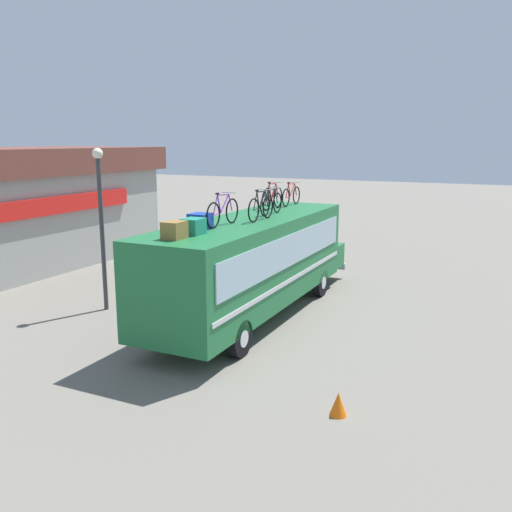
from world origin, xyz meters
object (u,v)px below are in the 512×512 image
rooftop_bicycle_1 (223,212)px  rooftop_bicycle_3 (271,203)px  bus (254,260)px  luggage_bag_3 (200,221)px  traffic_cone (338,404)px  rooftop_bicycle_5 (291,195)px  rooftop_bicycle_4 (272,198)px  luggage_bag_1 (174,230)px  luggage_bag_2 (193,226)px  rooftop_bicycle_2 (261,207)px  street_lamp (101,213)px

rooftop_bicycle_1 → rooftop_bicycle_3: 2.74m
bus → luggage_bag_3: luggage_bag_3 is taller
rooftop_bicycle_3 → traffic_cone: (-5.99, -4.17, -3.23)m
rooftop_bicycle_3 → rooftop_bicycle_5: bearing=8.2°
rooftop_bicycle_3 → traffic_cone: rooftop_bicycle_3 is taller
rooftop_bicycle_4 → rooftop_bicycle_5: 1.31m
rooftop_bicycle_1 → luggage_bag_1: bearing=178.6°
luggage_bag_1 → luggage_bag_3: bearing=8.1°
luggage_bag_2 → rooftop_bicycle_3: (4.29, -0.22, 0.16)m
rooftop_bicycle_3 → rooftop_bicycle_2: bearing=-168.9°
luggage_bag_3 → rooftop_bicycle_3: size_ratio=0.33×
rooftop_bicycle_4 → traffic_cone: (-7.30, -4.72, -3.26)m
luggage_bag_1 → traffic_cone: size_ratio=1.10×
bus → luggage_bag_1: (-4.12, 0.13, 1.54)m
rooftop_bicycle_5 → traffic_cone: (-8.60, -4.55, -3.23)m
luggage_bag_3 → rooftop_bicycle_3: rooftop_bicycle_3 is taller
luggage_bag_3 → rooftop_bicycle_1: rooftop_bicycle_1 is taller
rooftop_bicycle_1 → rooftop_bicycle_5: size_ratio=1.07×
luggage_bag_2 → street_lamp: size_ratio=0.10×
luggage_bag_1 → traffic_cone: (-0.96, -4.46, -3.08)m
luggage_bag_3 → traffic_cone: size_ratio=1.09×
luggage_bag_1 → street_lamp: 5.24m
luggage_bag_2 → luggage_bag_3: size_ratio=1.01×
rooftop_bicycle_2 → rooftop_bicycle_5: size_ratio=1.02×
luggage_bag_3 → rooftop_bicycle_3: (3.47, -0.51, 0.16)m
luggage_bag_1 → rooftop_bicycle_5: bearing=0.6°
luggage_bag_2 → rooftop_bicycle_1: bearing=0.6°
bus → rooftop_bicycle_5: 3.91m
luggage_bag_1 → rooftop_bicycle_4: size_ratio=0.32×
luggage_bag_3 → rooftop_bicycle_2: 2.29m
rooftop_bicycle_1 → street_lamp: bearing=86.0°
rooftop_bicycle_5 → street_lamp: 6.71m
rooftop_bicycle_2 → luggage_bag_3: bearing=160.2°
rooftop_bicycle_2 → rooftop_bicycle_4: bearing=17.0°
luggage_bag_3 → luggage_bag_2: bearing=-160.5°
bus → luggage_bag_3: size_ratio=20.37×
luggage_bag_2 → luggage_bag_3: (0.82, 0.29, 0.01)m
luggage_bag_1 → rooftop_bicycle_2: rooftop_bicycle_2 is taller
rooftop_bicycle_4 → luggage_bag_3: bearing=-179.5°
luggage_bag_2 → rooftop_bicycle_4: 5.62m
rooftop_bicycle_2 → rooftop_bicycle_3: (1.33, 0.26, -0.02)m
rooftop_bicycle_2 → rooftop_bicycle_3: bearing=11.1°
luggage_bag_1 → rooftop_bicycle_3: size_ratio=0.33×
rooftop_bicycle_1 → rooftop_bicycle_4: size_ratio=1.05×
luggage_bag_3 → street_lamp: size_ratio=0.10×
luggage_bag_3 → traffic_cone: bearing=-118.2°
luggage_bag_3 → rooftop_bicycle_5: 6.09m
bus → luggage_bag_3: bearing=172.2°
luggage_bag_1 → rooftop_bicycle_1: 2.30m
rooftop_bicycle_2 → street_lamp: street_lamp is taller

